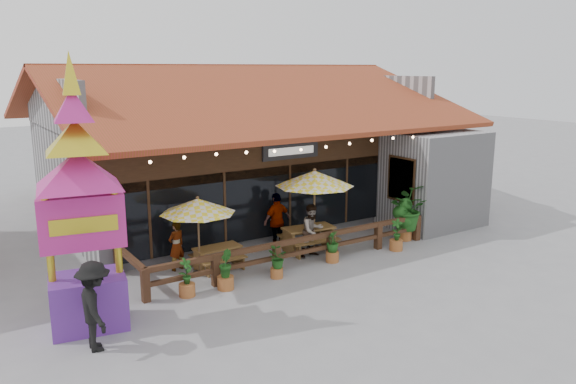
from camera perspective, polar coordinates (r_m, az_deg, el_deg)
ground at (r=18.61m, az=4.61°, el=-6.15°), size 100.00×100.00×0.00m
restaurant_building at (r=23.63m, az=-4.63°, el=3.37°), size 15.50×14.73×6.09m
patio_railing at (r=16.98m, az=-0.86°, el=-5.77°), size 10.00×2.60×0.92m
umbrella_left at (r=16.33m, az=-9.16°, el=-1.45°), size 2.71×2.71×2.35m
umbrella_right at (r=18.29m, az=2.71°, el=1.35°), size 3.00×3.00×2.76m
picnic_table_left at (r=17.15m, az=-7.17°, el=-6.24°), size 1.43×1.24×0.68m
picnic_table_right at (r=18.61m, az=2.10°, el=-4.36°), size 1.84×1.64×0.81m
thai_sign_tower at (r=13.24m, az=-20.50°, el=1.45°), size 2.90×2.90×6.78m
tropical_plant at (r=20.03m, az=11.84°, el=-1.73°), size 1.66×1.76×1.93m
diner_a at (r=17.10m, az=-11.27°, el=-5.37°), size 0.64×0.52×1.52m
diner_b at (r=17.96m, az=2.49°, el=-3.93°), size 0.89×0.72×1.72m
diner_c at (r=18.80m, az=-1.12°, el=-2.90°), size 1.16×0.62×1.89m
pedestrian at (r=12.84m, az=-19.05°, el=-10.90°), size 0.81×1.32×1.98m
planter_a at (r=15.25m, az=-10.26°, el=-8.81°), size 0.44×0.43×1.06m
planter_b at (r=15.54m, az=-6.38°, el=-8.04°), size 0.47×0.51×1.12m
planter_c at (r=16.25m, az=-1.16°, el=-7.03°), size 0.71×0.72×0.90m
planter_d at (r=17.60m, az=4.54°, el=-5.59°), size 0.51×0.51×1.00m
planter_e at (r=19.00m, az=10.95°, el=-4.52°), size 0.44×0.46×1.08m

